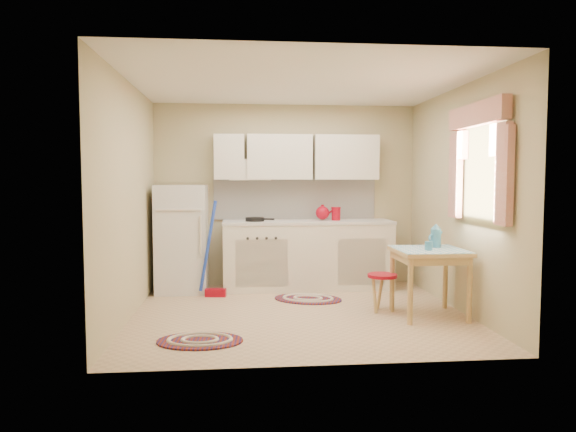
% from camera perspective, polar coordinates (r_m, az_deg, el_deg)
% --- Properties ---
extents(room_shell, '(3.64, 3.60, 2.52)m').
position_cam_1_polar(room_shell, '(5.81, 2.52, 5.33)').
color(room_shell, tan).
rests_on(room_shell, ground).
extents(fridge, '(0.65, 0.60, 1.40)m').
position_cam_1_polar(fridge, '(6.85, -11.68, -2.47)').
color(fridge, silver).
rests_on(fridge, ground).
extents(broom, '(0.29, 0.15, 1.20)m').
position_cam_1_polar(broom, '(6.48, -8.09, -3.68)').
color(broom, blue).
rests_on(broom, ground).
extents(base_cabinets, '(2.25, 0.60, 0.88)m').
position_cam_1_polar(base_cabinets, '(6.95, 2.19, -4.46)').
color(base_cabinets, silver).
rests_on(base_cabinets, ground).
extents(countertop, '(2.27, 0.62, 0.04)m').
position_cam_1_polar(countertop, '(6.90, 2.20, -0.67)').
color(countertop, beige).
rests_on(countertop, base_cabinets).
extents(frying_pan, '(0.31, 0.31, 0.05)m').
position_cam_1_polar(frying_pan, '(6.79, -3.71, -0.37)').
color(frying_pan, black).
rests_on(frying_pan, countertop).
extents(red_kettle, '(0.26, 0.25, 0.20)m').
position_cam_1_polar(red_kettle, '(6.92, 3.85, 0.35)').
color(red_kettle, maroon).
rests_on(red_kettle, countertop).
extents(red_canister, '(0.13, 0.13, 0.16)m').
position_cam_1_polar(red_canister, '(6.95, 5.35, 0.18)').
color(red_canister, maroon).
rests_on(red_canister, countertop).
extents(table, '(0.72, 0.72, 0.72)m').
position_cam_1_polar(table, '(5.75, 15.39, -7.18)').
color(table, tan).
rests_on(table, ground).
extents(stool, '(0.35, 0.35, 0.42)m').
position_cam_1_polar(stool, '(5.87, 10.41, -8.38)').
color(stool, maroon).
rests_on(stool, ground).
extents(coffee_pot, '(0.17, 0.16, 0.28)m').
position_cam_1_polar(coffee_pot, '(5.83, 16.11, -2.09)').
color(coffee_pot, teal).
rests_on(coffee_pot, table).
extents(mug, '(0.09, 0.09, 0.10)m').
position_cam_1_polar(mug, '(5.58, 15.36, -3.26)').
color(mug, teal).
rests_on(mug, table).
extents(rug_center, '(0.97, 0.79, 0.02)m').
position_cam_1_polar(rug_center, '(6.37, 2.23, -9.19)').
color(rug_center, maroon).
rests_on(rug_center, ground).
extents(rug_left, '(0.82, 0.57, 0.02)m').
position_cam_1_polar(rug_left, '(4.85, -9.77, -13.51)').
color(rug_left, maroon).
rests_on(rug_left, ground).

